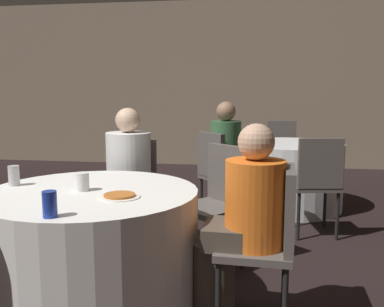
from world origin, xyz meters
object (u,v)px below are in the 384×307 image
Objects in this scene: table_near at (94,251)px; chair_far_south at (317,177)px; chair_near_north at (132,183)px; person_white_shirt at (127,181)px; chair_far_southwest at (218,168)px; person_green_jacket at (231,162)px; chair_near_northeast at (219,193)px; soda_can_silver at (14,176)px; chair_near_east at (271,233)px; pizza_plate_near at (120,196)px; person_orange_shirt at (240,226)px; table_far at (289,175)px; chair_far_north at (282,148)px; soda_can_blue at (50,204)px.

table_near is 2.11m from chair_far_south.
chair_near_north is 0.17m from person_white_shirt.
person_green_jacket is (0.12, 0.11, 0.05)m from chair_far_southwest.
table_near is at bearing 90.00° from person_white_shirt.
chair_near_northeast and chair_far_southwest have the same top height.
person_green_jacket is (0.02, 1.15, 0.05)m from chair_near_northeast.
chair_near_north is 1.10m from soda_can_silver.
chair_far_south is at bearing -97.29° from chair_near_northeast.
chair_near_northeast is (-0.36, 0.83, 0.00)m from chair_near_east.
person_green_jacket is at bearing 76.88° from pizza_plate_near.
soda_can_silver is at bearing 88.82° from person_orange_shirt.
chair_near_east is 1.00× the size of chair_near_northeast.
chair_near_north is at bearing 93.96° from table_near.
chair_far_southwest is (-0.73, -0.66, 0.18)m from table_far.
person_green_jacket is at bearing -129.17° from person_white_shirt.
soda_can_silver is at bearing -73.45° from chair_far_southwest.
chair_far_southwest is 1.14m from person_white_shirt.
table_far is at bearing 90.00° from chair_far_north.
soda_can_blue is (-1.28, -3.01, 0.42)m from table_far.
chair_near_north is at bearing -90.00° from person_white_shirt.
person_green_jacket reaches higher than soda_can_blue.
pizza_plate_near is 1.85× the size of soda_can_silver.
table_far is at bearing -137.26° from chair_near_north.
chair_far_southwest is at bearing 16.70° from chair_near_east.
chair_far_north reaches higher than soda_can_silver.
chair_far_southwest is at bearing -43.89° from chair_near_northeast.
chair_far_south is at bearing -18.52° from person_orange_shirt.
person_orange_shirt reaches higher than table_far.
chair_near_east is 0.84m from pizza_plate_near.
soda_can_silver reaches higher than table_far.
chair_near_northeast is 1.41m from soda_can_silver.
chair_near_east is 0.17m from person_orange_shirt.
pizza_plate_near reaches higher than table_near.
pizza_plate_near is at bearing -55.15° from person_green_jacket.
chair_far_southwest reaches higher than pizza_plate_near.
chair_near_northeast is 1.00× the size of chair_far_south.
person_orange_shirt is at bearing 143.57° from chair_near_northeast.
table_far is 1.00m from chair_far_southwest.
chair_near_northeast is (0.74, -0.24, 0.00)m from chair_near_north.
chair_near_east and chair_far_south have the same top height.
soda_can_silver is at bearing 61.62° from chair_near_north.
table_far is at bearing 90.00° from person_green_jacket.
person_white_shirt reaches higher than table_far.
chair_near_north reaches higher than table_near.
table_near is at bearing 91.68° from soda_can_blue.
chair_far_southwest is 3.97× the size of pizza_plate_near.
chair_near_east is at bearing 25.26° from soda_can_blue.
person_green_jacket is 9.77× the size of soda_can_silver.
table_far is at bearing -69.94° from chair_near_northeast.
chair_near_northeast is at bearing 49.54° from table_near.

